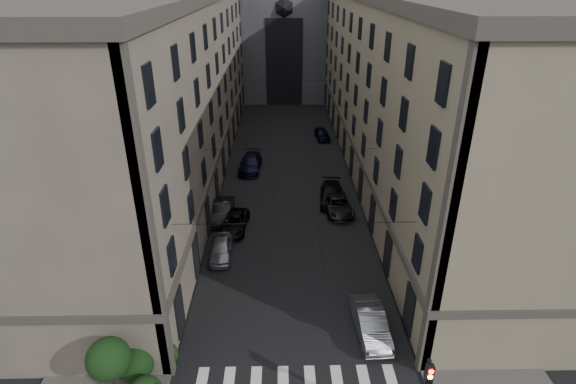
{
  "coord_description": "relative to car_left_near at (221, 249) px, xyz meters",
  "views": [
    {
      "loc": [
        -0.82,
        -12.19,
        20.28
      ],
      "look_at": [
        -0.39,
        10.22,
        9.37
      ],
      "focal_mm": 28.0,
      "sensor_mm": 36.0,
      "label": 1
    }
  ],
  "objects": [
    {
      "name": "sidewalk_left",
      "position": [
        -4.94,
        18.16,
        -0.64
      ],
      "size": [
        7.0,
        80.0,
        0.15
      ],
      "primitive_type": "cube",
      "color": "#383533",
      "rests_on": "ground"
    },
    {
      "name": "sidewalk_right",
      "position": [
        16.06,
        18.16,
        -0.64
      ],
      "size": [
        7.0,
        80.0,
        0.15
      ],
      "primitive_type": "cube",
      "color": "#383533",
      "rests_on": "ground"
    },
    {
      "name": "building_left",
      "position": [
        -7.88,
        18.16,
        8.63
      ],
      "size": [
        13.6,
        60.6,
        18.85
      ],
      "color": "#534A3F",
      "rests_on": "ground"
    },
    {
      "name": "building_right",
      "position": [
        19.0,
        18.16,
        8.63
      ],
      "size": [
        13.6,
        60.6,
        18.85
      ],
      "color": "brown",
      "rests_on": "ground"
    },
    {
      "name": "shrub_cluster",
      "position": [
        -3.16,
        -12.84,
        1.08
      ],
      "size": [
        3.9,
        4.4,
        3.9
      ],
      "color": "black",
      "rests_on": "sidewalk_left"
    },
    {
      "name": "tram_wires",
      "position": [
        5.56,
        17.79,
        6.53
      ],
      "size": [
        14.0,
        60.0,
        0.43
      ],
      "color": "black",
      "rests_on": "ground"
    },
    {
      "name": "car_left_near",
      "position": [
        0.0,
        0.0,
        0.0
      ],
      "size": [
        1.85,
        4.28,
        1.44
      ],
      "primitive_type": "imported",
      "rotation": [
        0.0,
        0.0,
        0.04
      ],
      "color": "gray",
      "rests_on": "ground"
    },
    {
      "name": "car_left_midnear",
      "position": [
        -0.55,
        6.17,
        0.08
      ],
      "size": [
        1.87,
        4.9,
        1.59
      ],
      "primitive_type": "imported",
      "rotation": [
        0.0,
        0.0,
        -0.04
      ],
      "color": "black",
      "rests_on": "ground"
    },
    {
      "name": "car_left_midfar",
      "position": [
        0.63,
        4.2,
        -0.04
      ],
      "size": [
        2.67,
        5.05,
        1.35
      ],
      "primitive_type": "imported",
      "rotation": [
        0.0,
        0.0,
        -0.09
      ],
      "color": "black",
      "rests_on": "ground"
    },
    {
      "name": "car_left_far",
      "position": [
        1.36,
        17.52,
        0.11
      ],
      "size": [
        2.69,
        5.83,
        1.65
      ],
      "primitive_type": "imported",
      "rotation": [
        0.0,
        0.0,
        -0.07
      ],
      "color": "black",
      "rests_on": "ground"
    },
    {
      "name": "car_right_near",
      "position": [
        10.28,
        -8.67,
        0.09
      ],
      "size": [
        1.99,
        4.99,
        1.61
      ],
      "primitive_type": "imported",
      "rotation": [
        0.0,
        0.0,
        0.06
      ],
      "color": "slate",
      "rests_on": "ground"
    },
    {
      "name": "car_right_midnear",
      "position": [
        10.1,
        7.33,
        0.01
      ],
      "size": [
        2.94,
        5.49,
        1.47
      ],
      "primitive_type": "imported",
      "rotation": [
        0.0,
        0.0,
        0.1
      ],
      "color": "black",
      "rests_on": "ground"
    },
    {
      "name": "car_right_midfar",
      "position": [
        9.76,
        9.33,
        0.07
      ],
      "size": [
        2.72,
        5.62,
        1.58
      ],
      "primitive_type": "imported",
      "rotation": [
        0.0,
        0.0,
        -0.1
      ],
      "color": "black",
      "rests_on": "ground"
    },
    {
      "name": "car_right_far",
      "position": [
        10.49,
        28.13,
        -0.0
      ],
      "size": [
        2.12,
        4.37,
        1.44
      ],
      "primitive_type": "imported",
      "rotation": [
        0.0,
        0.0,
        0.1
      ],
      "color": "black",
      "rests_on": "ground"
    }
  ]
}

